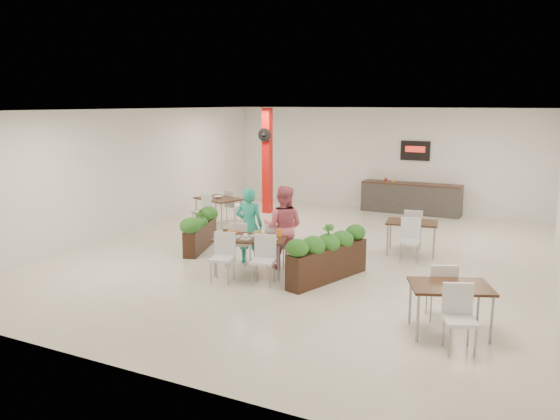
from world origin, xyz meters
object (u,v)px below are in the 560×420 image
at_px(service_counter, 411,197).
at_px(side_table_c, 450,294).
at_px(main_table, 250,243).
at_px(side_table_a, 218,202).
at_px(planter_left, 200,228).
at_px(red_column, 267,160).
at_px(diner_man, 249,226).
at_px(diner_woman, 283,227).
at_px(planter_right, 328,254).
at_px(side_table_b, 412,227).

distance_m(service_counter, side_table_c, 9.07).
distance_m(main_table, side_table_a, 4.62).
bearing_deg(side_table_c, planter_left, 136.10).
bearing_deg(red_column, diner_man, -66.55).
bearing_deg(diner_woman, side_table_c, 138.61).
xyz_separation_m(planter_left, side_table_c, (5.99, -2.36, 0.12)).
relative_size(planter_right, side_table_c, 1.22).
distance_m(planter_right, side_table_c, 2.92).
distance_m(diner_man, planter_right, 1.98).
bearing_deg(red_column, side_table_b, -28.53).
bearing_deg(red_column, planter_left, -82.70).
bearing_deg(diner_woman, side_table_b, -148.19).
bearing_deg(red_column, side_table_c, -46.14).
bearing_deg(side_table_c, service_counter, 84.02).
bearing_deg(side_table_b, side_table_a, 163.88).
distance_m(planter_left, planter_right, 3.60).
distance_m(service_counter, planter_right, 7.18).
bearing_deg(side_table_a, planter_left, -48.39).
height_order(service_counter, side_table_c, service_counter).
bearing_deg(side_table_b, side_table_c, -79.06).
bearing_deg(planter_left, side_table_c, -21.48).
bearing_deg(side_table_b, service_counter, 94.01).
xyz_separation_m(main_table, side_table_c, (4.03, -1.23, -0.02)).
distance_m(service_counter, diner_woman, 6.90).
relative_size(service_counter, main_table, 1.61).
bearing_deg(service_counter, side_table_c, -73.56).
distance_m(diner_woman, side_table_c, 4.09).
height_order(red_column, side_table_c, red_column).
bearing_deg(diner_woman, main_table, 44.28).
bearing_deg(diner_man, red_column, -80.42).
relative_size(red_column, service_counter, 1.07).
bearing_deg(side_table_a, main_table, -31.24).
bearing_deg(diner_man, side_table_a, -61.67).
bearing_deg(main_table, planter_right, 10.52).
height_order(diner_woman, planter_right, diner_woman).
height_order(diner_man, planter_left, diner_man).
bearing_deg(diner_man, planter_right, 155.19).
xyz_separation_m(main_table, diner_man, (-0.39, 0.66, 0.17)).
distance_m(service_counter, planter_left, 7.20).
xyz_separation_m(service_counter, diner_man, (-1.85, -6.81, 0.32)).
distance_m(red_column, main_table, 6.23).
relative_size(red_column, side_table_b, 1.92).
distance_m(main_table, side_table_b, 3.81).
distance_m(red_column, side_table_c, 9.53).
relative_size(red_column, diner_man, 1.98).
distance_m(planter_left, side_table_a, 2.61).
height_order(red_column, planter_left, red_column).
bearing_deg(side_table_c, planter_right, 126.32).
xyz_separation_m(diner_man, side_table_b, (2.93, 2.18, -0.19)).
height_order(side_table_b, side_table_c, same).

